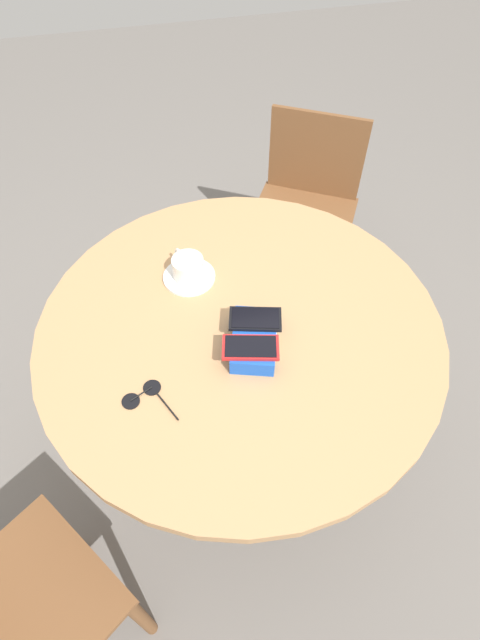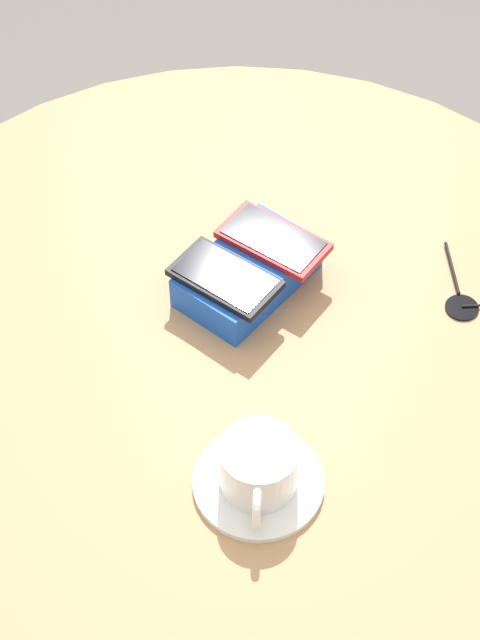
{
  "view_description": "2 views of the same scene",
  "coord_description": "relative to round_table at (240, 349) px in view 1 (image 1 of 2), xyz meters",
  "views": [
    {
      "loc": [
        -0.77,
        0.18,
        1.8
      ],
      "look_at": [
        0.0,
        0.0,
        0.81
      ],
      "focal_mm": 28.0,
      "sensor_mm": 36.0,
      "label": 1
    },
    {
      "loc": [
        0.76,
        0.31,
        1.8
      ],
      "look_at": [
        0.0,
        0.0,
        0.81
      ],
      "focal_mm": 60.0,
      "sensor_mm": 36.0,
      "label": 2
    }
  ],
  "objects": [
    {
      "name": "ground_plane",
      "position": [
        0.0,
        0.0,
        -0.68
      ],
      "size": [
        8.0,
        8.0,
        0.0
      ],
      "primitive_type": "plane",
      "color": "slate"
    },
    {
      "name": "round_table",
      "position": [
        0.0,
        0.0,
        0.0
      ],
      "size": [
        1.05,
        1.05,
        0.79
      ],
      "color": "#2D2D2D",
      "rests_on": "ground_plane"
    },
    {
      "name": "phone_box",
      "position": [
        -0.07,
        -0.02,
        0.13
      ],
      "size": [
        0.2,
        0.15,
        0.05
      ],
      "color": "blue",
      "rests_on": "round_table"
    },
    {
      "name": "phone_red",
      "position": [
        -0.11,
        -0.0,
        0.16
      ],
      "size": [
        0.1,
        0.15,
        0.01
      ],
      "color": "red",
      "rests_on": "phone_box"
    },
    {
      "name": "phone_black",
      "position": [
        -0.03,
        -0.03,
        0.16
      ],
      "size": [
        0.1,
        0.14,
        0.01
      ],
      "color": "black",
      "rests_on": "phone_box"
    },
    {
      "name": "saucer",
      "position": [
        0.19,
        0.1,
        0.11
      ],
      "size": [
        0.14,
        0.14,
        0.01
      ],
      "primitive_type": "cylinder",
      "color": "white",
      "rests_on": "round_table"
    },
    {
      "name": "coffee_cup",
      "position": [
        0.2,
        0.1,
        0.15
      ],
      "size": [
        0.11,
        0.09,
        0.06
      ],
      "color": "white",
      "rests_on": "saucer"
    },
    {
      "name": "sunglasses",
      "position": [
        -0.15,
        0.26,
        0.11
      ],
      "size": [
        0.12,
        0.12,
        0.01
      ],
      "color": "black",
      "rests_on": "round_table"
    },
    {
      "name": "chair_far_side",
      "position": [
        0.8,
        -0.47,
        -0.25
      ],
      "size": [
        0.56,
        0.56,
        0.8
      ],
      "color": "brown",
      "rests_on": "ground_plane"
    }
  ]
}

